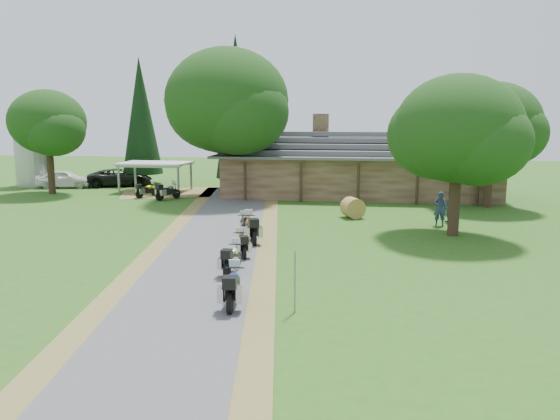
# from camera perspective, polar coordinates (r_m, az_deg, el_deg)

# --- Properties ---
(ground) EXTENTS (120.00, 120.00, 0.00)m
(ground) POSITION_cam_1_polar(r_m,az_deg,el_deg) (20.29, -9.20, -7.55)
(ground) COLOR #2A5818
(ground) RESTS_ON ground
(driveway) EXTENTS (51.95, 51.95, 0.00)m
(driveway) POSITION_cam_1_polar(r_m,az_deg,el_deg) (24.12, -7.54, -4.71)
(driveway) COLOR #4A4A4C
(driveway) RESTS_ON ground
(lodge) EXTENTS (21.40, 9.40, 4.90)m
(lodge) POSITION_cam_1_polar(r_m,az_deg,el_deg) (42.64, 8.20, 4.89)
(lodge) COLOR brown
(lodge) RESTS_ON ground
(silo) EXTENTS (3.37, 3.37, 6.50)m
(silo) POSITION_cam_1_polar(r_m,az_deg,el_deg) (52.23, -24.33, 5.89)
(silo) COLOR gray
(silo) RESTS_ON ground
(carport) EXTENTS (5.52, 3.75, 2.36)m
(carport) POSITION_cam_1_polar(r_m,az_deg,el_deg) (45.14, -12.86, 3.39)
(carport) COLOR silver
(carport) RESTS_ON ground
(car_white_sedan) EXTENTS (3.54, 6.19, 1.94)m
(car_white_sedan) POSITION_cam_1_polar(r_m,az_deg,el_deg) (49.79, -21.59, 3.29)
(car_white_sedan) COLOR white
(car_white_sedan) RESTS_ON ground
(car_dark_suv) EXTENTS (4.67, 6.46, 2.28)m
(car_dark_suv) POSITION_cam_1_polar(r_m,az_deg,el_deg) (49.47, -16.40, 3.73)
(car_dark_suv) COLOR black
(car_dark_suv) RESTS_ON ground
(motorcycle_row_a) EXTENTS (0.85, 2.03, 1.35)m
(motorcycle_row_a) POSITION_cam_1_polar(r_m,az_deg,el_deg) (17.62, -4.95, -7.84)
(motorcycle_row_a) COLOR #1B3196
(motorcycle_row_a) RESTS_ON ground
(motorcycle_row_b) EXTENTS (0.71, 1.87, 1.26)m
(motorcycle_row_b) POSITION_cam_1_polar(r_m,az_deg,el_deg) (21.17, -5.00, -4.95)
(motorcycle_row_b) COLOR #B5B8BD
(motorcycle_row_b) RESTS_ON ground
(motorcycle_row_c) EXTENTS (1.13, 1.78, 1.16)m
(motorcycle_row_c) POSITION_cam_1_polar(r_m,az_deg,el_deg) (23.73, -4.06, -3.45)
(motorcycle_row_c) COLOR gold
(motorcycle_row_c) RESTS_ON ground
(motorcycle_row_d) EXTENTS (1.41, 2.25, 1.47)m
(motorcycle_row_d) POSITION_cam_1_polar(r_m,az_deg,el_deg) (26.29, -3.09, -1.80)
(motorcycle_row_d) COLOR #CC530A
(motorcycle_row_d) RESTS_ON ground
(motorcycle_row_e) EXTENTS (1.13, 1.74, 1.13)m
(motorcycle_row_e) POSITION_cam_1_polar(r_m,az_deg,el_deg) (28.05, -3.73, -1.42)
(motorcycle_row_e) COLOR black
(motorcycle_row_e) RESTS_ON ground
(motorcycle_carport_a) EXTENTS (1.48, 1.74, 1.19)m
(motorcycle_carport_a) POSITION_cam_1_polar(r_m,az_deg,el_deg) (42.01, -13.71, 2.10)
(motorcycle_carport_a) COLOR #EAD600
(motorcycle_carport_a) RESTS_ON ground
(motorcycle_carport_b) EXTENTS (1.56, 1.99, 1.33)m
(motorcycle_carport_b) POSITION_cam_1_polar(r_m,az_deg,el_deg) (40.54, -11.63, 2.01)
(motorcycle_carport_b) COLOR slate
(motorcycle_carport_b) RESTS_ON ground
(person_a) EXTENTS (0.66, 0.48, 2.25)m
(person_a) POSITION_cam_1_polar(r_m,az_deg,el_deg) (31.36, 16.38, 0.43)
(person_a) COLOR navy
(person_a) RESTS_ON ground
(person_b) EXTENTS (0.64, 0.49, 2.12)m
(person_b) POSITION_cam_1_polar(r_m,az_deg,el_deg) (32.67, 17.34, 0.63)
(person_b) COLOR navy
(person_b) RESTS_ON ground
(hay_bale) EXTENTS (1.56, 1.51, 1.22)m
(hay_bale) POSITION_cam_1_polar(r_m,az_deg,el_deg) (32.83, 7.62, 0.23)
(hay_bale) COLOR olive
(hay_bale) RESTS_ON ground
(sign_post) EXTENTS (0.36, 0.06, 2.00)m
(sign_post) POSITION_cam_1_polar(r_m,az_deg,el_deg) (16.86, 1.56, -7.48)
(sign_post) COLOR gray
(sign_post) RESTS_ON ground
(oak_lodge_left) EXTENTS (8.89, 8.89, 11.45)m
(oak_lodge_left) POSITION_cam_1_polar(r_m,az_deg,el_deg) (40.02, -5.53, 9.33)
(oak_lodge_left) COLOR #113610
(oak_lodge_left) RESTS_ON ground
(oak_lodge_right) EXTENTS (6.29, 6.29, 8.98)m
(oak_lodge_right) POSITION_cam_1_polar(r_m,az_deg,el_deg) (38.59, 21.17, 6.87)
(oak_lodge_right) COLOR #113610
(oak_lodge_right) RESTS_ON ground
(oak_driveway) EXTENTS (6.31, 6.31, 8.71)m
(oak_driveway) POSITION_cam_1_polar(r_m,az_deg,el_deg) (28.65, 18.03, 6.01)
(oak_driveway) COLOR #113610
(oak_driveway) RESTS_ON ground
(oak_silo) EXTENTS (5.78, 5.78, 9.01)m
(oak_silo) POSITION_cam_1_polar(r_m,az_deg,el_deg) (46.00, -23.04, 7.14)
(oak_silo) COLOR #113610
(oak_silo) RESTS_ON ground
(cedar_near) EXTENTS (3.50, 3.50, 12.65)m
(cedar_near) POSITION_cam_1_polar(r_m,az_deg,el_deg) (45.91, -4.60, 10.15)
(cedar_near) COLOR black
(cedar_near) RESTS_ON ground
(cedar_far) EXTENTS (3.54, 3.54, 11.15)m
(cedar_far) POSITION_cam_1_polar(r_m,az_deg,el_deg) (50.41, -14.31, 8.98)
(cedar_far) COLOR black
(cedar_far) RESTS_ON ground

